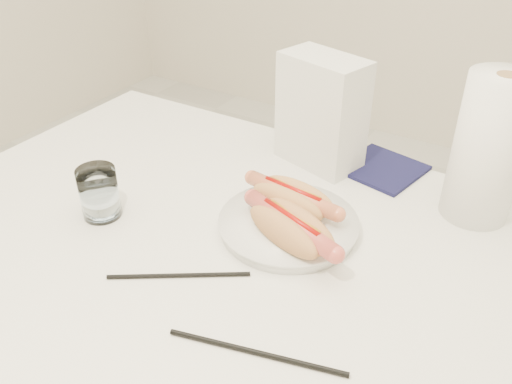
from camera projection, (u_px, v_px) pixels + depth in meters
The scene contains 10 objects.
table at pixel (244, 278), 0.88m from camera, with size 1.20×0.80×0.75m.
plate at pixel (288, 226), 0.88m from camera, with size 0.22×0.22×0.02m, color white.
hotdog_left at pixel (292, 199), 0.89m from camera, with size 0.18×0.09×0.05m.
hotdog_right at pixel (291, 228), 0.82m from camera, with size 0.19×0.12×0.05m.
water_glass at pixel (99, 193), 0.90m from camera, with size 0.07×0.07×0.09m, color white.
chopstick_near at pixel (179, 275), 0.79m from camera, with size 0.01×0.01×0.21m, color black.
chopstick_far at pixel (256, 352), 0.67m from camera, with size 0.01×0.01×0.23m, color black.
napkin_box at pixel (322, 112), 1.02m from camera, with size 0.16×0.09×0.22m, color silver.
navy_napkin at pixel (382, 169), 1.05m from camera, with size 0.14×0.14×0.01m, color #111136.
paper_towel_roll at pixel (488, 149), 0.86m from camera, with size 0.11×0.11×0.25m, color white.
Camera 1 is at (0.36, -0.55, 1.29)m, focal length 37.67 mm.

